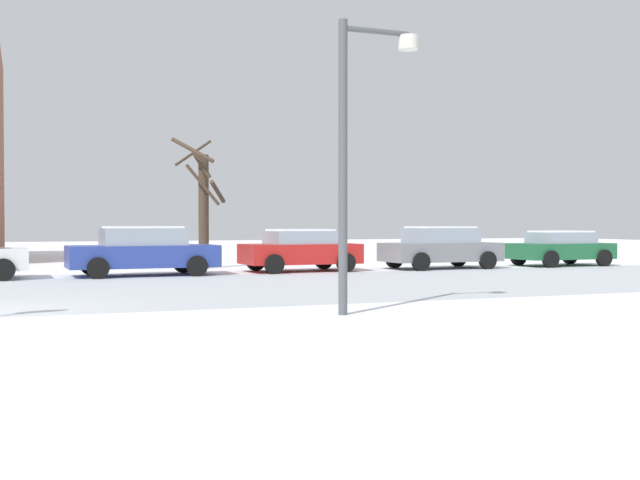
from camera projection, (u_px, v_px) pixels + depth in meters
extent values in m
cylinder|color=#4C4F54|center=(343.00, 168.00, 13.67)|extent=(0.16, 0.16, 5.21)
cylinder|color=#4C4F54|center=(376.00, 31.00, 13.85)|extent=(1.29, 0.10, 0.10)
cylinder|color=silver|center=(408.00, 43.00, 14.08)|extent=(0.36, 0.36, 0.25)
cylinder|color=black|center=(3.00, 266.00, 23.61)|extent=(0.65, 0.24, 0.64)
cylinder|color=black|center=(3.00, 270.00, 21.86)|extent=(0.65, 0.24, 0.64)
cube|color=#283D93|center=(143.00, 256.00, 24.12)|extent=(4.61, 1.99, 0.68)
cube|color=#8C99A8|center=(143.00, 237.00, 24.11)|extent=(2.56, 1.77, 0.53)
cube|color=white|center=(143.00, 227.00, 24.10)|extent=(2.33, 1.63, 0.06)
cylinder|color=black|center=(183.00, 263.00, 25.56)|extent=(0.65, 0.24, 0.64)
cylinder|color=black|center=(197.00, 266.00, 23.85)|extent=(0.65, 0.24, 0.64)
cylinder|color=black|center=(90.00, 265.00, 24.41)|extent=(0.65, 0.24, 0.64)
cylinder|color=black|center=(98.00, 268.00, 22.69)|extent=(0.65, 0.24, 0.64)
cube|color=red|center=(300.00, 254.00, 26.30)|extent=(3.98, 1.99, 0.67)
cube|color=#8C99A8|center=(300.00, 237.00, 26.29)|extent=(2.22, 1.78, 0.44)
cube|color=white|center=(300.00, 230.00, 26.28)|extent=(2.01, 1.64, 0.06)
cylinder|color=black|center=(324.00, 260.00, 27.67)|extent=(0.65, 0.24, 0.64)
cylinder|color=black|center=(346.00, 263.00, 25.94)|extent=(0.65, 0.24, 0.64)
cylinder|color=black|center=(256.00, 262.00, 26.68)|extent=(0.65, 0.24, 0.64)
cylinder|color=black|center=(274.00, 264.00, 24.94)|extent=(0.65, 0.24, 0.64)
cube|color=slate|center=(440.00, 252.00, 27.99)|extent=(4.29, 2.01, 0.67)
cube|color=#8C99A8|center=(441.00, 235.00, 27.98)|extent=(2.38, 1.79, 0.53)
cube|color=white|center=(441.00, 227.00, 27.97)|extent=(2.17, 1.66, 0.06)
cylinder|color=black|center=(458.00, 258.00, 29.41)|extent=(0.65, 0.24, 0.64)
cylinder|color=black|center=(488.00, 260.00, 27.66)|extent=(0.65, 0.24, 0.64)
cylinder|color=black|center=(394.00, 259.00, 28.33)|extent=(0.65, 0.24, 0.64)
cylinder|color=black|center=(421.00, 262.00, 26.58)|extent=(0.65, 0.24, 0.64)
cube|color=#1E6038|center=(561.00, 251.00, 29.90)|extent=(3.95, 1.99, 0.60)
cube|color=#8C99A8|center=(561.00, 238.00, 29.89)|extent=(2.20, 1.78, 0.42)
cube|color=white|center=(561.00, 231.00, 29.89)|extent=(2.00, 1.64, 0.06)
cylinder|color=black|center=(570.00, 256.00, 31.27)|extent=(0.65, 0.24, 0.64)
cylinder|color=black|center=(604.00, 258.00, 29.53)|extent=(0.65, 0.24, 0.64)
cylinder|color=black|center=(519.00, 257.00, 30.28)|extent=(0.65, 0.24, 0.64)
cylinder|color=black|center=(551.00, 259.00, 28.54)|extent=(0.65, 0.24, 0.64)
cylinder|color=#423326|center=(204.00, 212.00, 28.23)|extent=(0.37, 0.37, 4.14)
cylinder|color=#423326|center=(202.00, 166.00, 27.92)|extent=(0.69, 0.41, 0.94)
cylinder|color=#423326|center=(203.00, 185.00, 27.64)|extent=(1.22, 0.43, 1.50)
cylinder|color=#423326|center=(193.00, 150.00, 27.42)|extent=(1.38, 1.20, 0.96)
cylinder|color=#423326|center=(218.00, 192.00, 28.07)|extent=(0.83, 1.05, 0.80)
cylinder|color=#423326|center=(193.00, 153.00, 28.76)|extent=(1.49, 0.57, 1.06)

